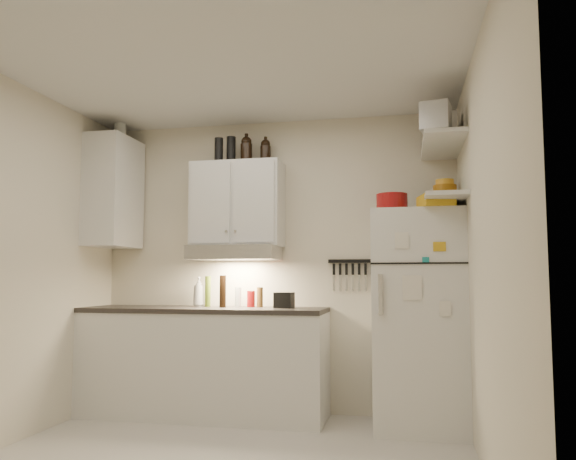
# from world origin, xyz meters

# --- Properties ---
(ceiling) EXTENTS (3.20, 3.00, 0.02)m
(ceiling) POSITION_xyz_m (0.00, 0.00, 2.61)
(ceiling) COLOR silver
(ceiling) RESTS_ON ground
(back_wall) EXTENTS (3.20, 0.02, 2.60)m
(back_wall) POSITION_xyz_m (0.00, 1.51, 1.30)
(back_wall) COLOR beige
(back_wall) RESTS_ON ground
(left_wall) EXTENTS (0.02, 3.00, 2.60)m
(left_wall) POSITION_xyz_m (-1.61, 0.00, 1.30)
(left_wall) COLOR beige
(left_wall) RESTS_ON ground
(right_wall) EXTENTS (0.02, 3.00, 2.60)m
(right_wall) POSITION_xyz_m (1.61, 0.00, 1.30)
(right_wall) COLOR beige
(right_wall) RESTS_ON ground
(base_cabinet) EXTENTS (2.10, 0.60, 0.88)m
(base_cabinet) POSITION_xyz_m (-0.55, 1.20, 0.44)
(base_cabinet) COLOR silver
(base_cabinet) RESTS_ON floor
(countertop) EXTENTS (2.10, 0.62, 0.04)m
(countertop) POSITION_xyz_m (-0.55, 1.20, 0.90)
(countertop) COLOR #2C2825
(countertop) RESTS_ON base_cabinet
(upper_cabinet) EXTENTS (0.80, 0.33, 0.75)m
(upper_cabinet) POSITION_xyz_m (-0.30, 1.33, 1.83)
(upper_cabinet) COLOR silver
(upper_cabinet) RESTS_ON back_wall
(side_cabinet) EXTENTS (0.33, 0.55, 1.00)m
(side_cabinet) POSITION_xyz_m (-1.44, 1.20, 1.95)
(side_cabinet) COLOR silver
(side_cabinet) RESTS_ON left_wall
(range_hood) EXTENTS (0.76, 0.46, 0.12)m
(range_hood) POSITION_xyz_m (-0.30, 1.27, 1.39)
(range_hood) COLOR silver
(range_hood) RESTS_ON back_wall
(fridge) EXTENTS (0.70, 0.68, 1.70)m
(fridge) POSITION_xyz_m (1.25, 1.16, 0.85)
(fridge) COLOR silver
(fridge) RESTS_ON floor
(shelf_hi) EXTENTS (0.30, 0.95, 0.03)m
(shelf_hi) POSITION_xyz_m (1.45, 1.02, 2.20)
(shelf_hi) COLOR silver
(shelf_hi) RESTS_ON right_wall
(shelf_lo) EXTENTS (0.30, 0.95, 0.03)m
(shelf_lo) POSITION_xyz_m (1.45, 1.02, 1.76)
(shelf_lo) COLOR silver
(shelf_lo) RESTS_ON right_wall
(knife_strip) EXTENTS (0.42, 0.02, 0.03)m
(knife_strip) POSITION_xyz_m (0.70, 1.49, 1.32)
(knife_strip) COLOR black
(knife_strip) RESTS_ON back_wall
(dutch_oven) EXTENTS (0.32, 0.32, 0.14)m
(dutch_oven) POSITION_xyz_m (1.06, 1.13, 1.77)
(dutch_oven) COLOR maroon
(dutch_oven) RESTS_ON fridge
(book_stack) EXTENTS (0.28, 0.32, 0.09)m
(book_stack) POSITION_xyz_m (1.39, 0.91, 1.75)
(book_stack) COLOR gold
(book_stack) RESTS_ON fridge
(spice_jar) EXTENTS (0.06, 0.06, 0.09)m
(spice_jar) POSITION_xyz_m (1.29, 1.13, 1.74)
(spice_jar) COLOR silver
(spice_jar) RESTS_ON fridge
(stock_pot) EXTENTS (0.31, 0.31, 0.20)m
(stock_pot) POSITION_xyz_m (1.44, 1.26, 2.32)
(stock_pot) COLOR silver
(stock_pot) RESTS_ON shelf_hi
(tin_a) EXTENTS (0.24, 0.22, 0.22)m
(tin_a) POSITION_xyz_m (1.44, 0.97, 2.32)
(tin_a) COLOR #AAAAAD
(tin_a) RESTS_ON shelf_hi
(tin_b) EXTENTS (0.24, 0.24, 0.20)m
(tin_b) POSITION_xyz_m (1.38, 0.64, 2.32)
(tin_b) COLOR #AAAAAD
(tin_b) RESTS_ON shelf_hi
(bowl_teal) EXTENTS (0.24, 0.24, 0.09)m
(bowl_teal) POSITION_xyz_m (1.47, 1.29, 1.82)
(bowl_teal) COLOR teal
(bowl_teal) RESTS_ON shelf_lo
(bowl_orange) EXTENTS (0.19, 0.19, 0.06)m
(bowl_orange) POSITION_xyz_m (1.48, 1.28, 1.90)
(bowl_orange) COLOR #C06E12
(bowl_orange) RESTS_ON bowl_teal
(bowl_yellow) EXTENTS (0.15, 0.15, 0.05)m
(bowl_yellow) POSITION_xyz_m (1.48, 1.28, 1.95)
(bowl_yellow) COLOR yellow
(bowl_yellow) RESTS_ON bowl_orange
(plates) EXTENTS (0.23, 0.23, 0.06)m
(plates) POSITION_xyz_m (1.44, 1.03, 1.80)
(plates) COLOR teal
(plates) RESTS_ON shelf_lo
(growler_a) EXTENTS (0.14, 0.14, 0.25)m
(growler_a) POSITION_xyz_m (-0.23, 1.35, 2.32)
(growler_a) COLOR black
(growler_a) RESTS_ON upper_cabinet
(growler_b) EXTENTS (0.12, 0.12, 0.22)m
(growler_b) POSITION_xyz_m (-0.06, 1.40, 2.31)
(growler_b) COLOR black
(growler_b) RESTS_ON upper_cabinet
(thermos_a) EXTENTS (0.08, 0.08, 0.23)m
(thermos_a) POSITION_xyz_m (-0.36, 1.31, 2.32)
(thermos_a) COLOR black
(thermos_a) RESTS_ON upper_cabinet
(thermos_b) EXTENTS (0.08, 0.08, 0.22)m
(thermos_b) POSITION_xyz_m (-0.46, 1.27, 2.31)
(thermos_b) COLOR black
(thermos_b) RESTS_ON upper_cabinet
(side_jar) EXTENTS (0.12, 0.12, 0.15)m
(side_jar) POSITION_xyz_m (-1.42, 1.25, 2.52)
(side_jar) COLOR silver
(side_jar) RESTS_ON side_cabinet
(soap_bottle) EXTENTS (0.13, 0.13, 0.29)m
(soap_bottle) POSITION_xyz_m (-0.65, 1.32, 1.07)
(soap_bottle) COLOR silver
(soap_bottle) RESTS_ON countertop
(pepper_mill) EXTENTS (0.06, 0.06, 0.17)m
(pepper_mill) POSITION_xyz_m (-0.09, 1.34, 1.01)
(pepper_mill) COLOR brown
(pepper_mill) RESTS_ON countertop
(oil_bottle) EXTENTS (0.06, 0.06, 0.27)m
(oil_bottle) POSITION_xyz_m (-0.57, 1.32, 1.05)
(oil_bottle) COLOR #4B6218
(oil_bottle) RESTS_ON countertop
(vinegar_bottle) EXTENTS (0.08, 0.08, 0.28)m
(vinegar_bottle) POSITION_xyz_m (-0.39, 1.22, 1.06)
(vinegar_bottle) COLOR black
(vinegar_bottle) RESTS_ON countertop
(clear_bottle) EXTENTS (0.08, 0.08, 0.17)m
(clear_bottle) POSITION_xyz_m (-0.30, 1.36, 1.01)
(clear_bottle) COLOR silver
(clear_bottle) RESTS_ON countertop
(red_jar) EXTENTS (0.09, 0.09, 0.14)m
(red_jar) POSITION_xyz_m (-0.17, 1.34, 0.99)
(red_jar) COLOR maroon
(red_jar) RESTS_ON countertop
(caddy) EXTENTS (0.17, 0.13, 0.13)m
(caddy) POSITION_xyz_m (0.15, 1.23, 0.99)
(caddy) COLOR black
(caddy) RESTS_ON countertop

